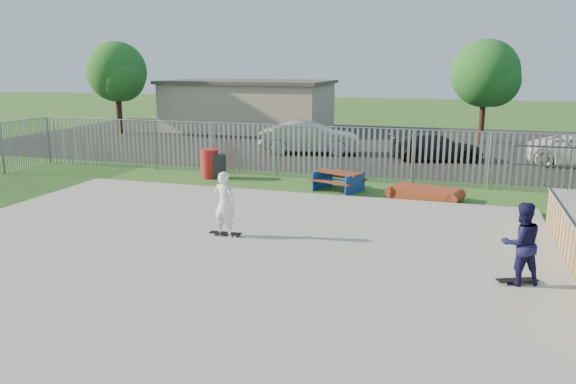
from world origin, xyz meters
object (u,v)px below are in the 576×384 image
(picnic_table, at_px, (338,181))
(trash_bin_grey, at_px, (219,167))
(tree_left, at_px, (117,72))
(tree_mid, at_px, (485,73))
(funbox, at_px, (425,193))
(car_dark, at_px, (436,147))
(skater_white, at_px, (225,204))
(skater_navy, at_px, (521,243))
(trash_bin_red, at_px, (210,164))
(car_silver, at_px, (310,138))

(picnic_table, xyz_separation_m, trash_bin_grey, (-4.79, 0.74, 0.11))
(tree_left, distance_m, tree_mid, 21.39)
(funbox, xyz_separation_m, car_dark, (-0.01, 7.65, 0.42))
(tree_mid, relative_size, skater_white, 3.46)
(funbox, bearing_deg, skater_navy, -57.69)
(funbox, relative_size, skater_navy, 1.34)
(car_dark, relative_size, tree_mid, 0.74)
(picnic_table, bearing_deg, tree_mid, 90.69)
(trash_bin_red, relative_size, tree_left, 0.20)
(picnic_table, xyz_separation_m, skater_navy, (5.12, -7.52, 0.61))
(skater_navy, bearing_deg, tree_mid, -112.54)
(funbox, bearing_deg, car_silver, 142.05)
(tree_left, bearing_deg, car_silver, -17.83)
(trash_bin_grey, bearing_deg, skater_white, -65.01)
(car_silver, xyz_separation_m, skater_white, (1.51, -13.79, 0.16))
(picnic_table, bearing_deg, skater_white, -82.52)
(car_silver, distance_m, tree_left, 14.30)
(trash_bin_red, xyz_separation_m, trash_bin_grey, (0.37, 0.04, -0.10))
(funbox, relative_size, tree_left, 0.39)
(trash_bin_grey, bearing_deg, car_silver, 74.96)
(tree_mid, bearing_deg, car_silver, -141.50)
(funbox, xyz_separation_m, car_silver, (-5.92, 7.87, 0.60))
(trash_bin_grey, xyz_separation_m, skater_navy, (9.91, -8.27, 0.50))
(trash_bin_red, distance_m, tree_mid, 16.84)
(car_dark, distance_m, skater_white, 14.27)
(tree_mid, bearing_deg, trash_bin_red, -127.79)
(picnic_table, height_order, tree_left, tree_left)
(tree_mid, distance_m, skater_white, 21.32)
(trash_bin_red, bearing_deg, trash_bin_grey, 6.15)
(car_silver, xyz_separation_m, car_dark, (5.90, -0.22, -0.18))
(picnic_table, bearing_deg, funbox, 12.13)
(trash_bin_red, distance_m, car_dark, 10.37)
(skater_navy, bearing_deg, trash_bin_grey, -62.76)
(tree_left, height_order, skater_navy, tree_left)
(picnic_table, xyz_separation_m, funbox, (2.93, -0.43, -0.14))
(car_silver, height_order, car_dark, car_silver)
(car_silver, bearing_deg, trash_bin_grey, 153.65)
(picnic_table, xyz_separation_m, car_silver, (-2.99, 7.43, 0.45))
(trash_bin_grey, height_order, tree_mid, tree_mid)
(trash_bin_grey, height_order, skater_navy, skater_navy)
(trash_bin_grey, relative_size, tree_left, 0.16)
(trash_bin_grey, bearing_deg, trash_bin_red, -173.85)
(funbox, distance_m, tree_left, 23.03)
(picnic_table, distance_m, car_silver, 8.03)
(car_silver, bearing_deg, tree_left, 60.86)
(trash_bin_grey, xyz_separation_m, skater_white, (3.31, -7.10, 0.50))
(tree_left, bearing_deg, trash_bin_red, -44.63)
(tree_mid, xyz_separation_m, skater_white, (-6.46, -20.13, -2.79))
(funbox, xyz_separation_m, skater_white, (-4.41, -5.92, 0.76))
(skater_white, bearing_deg, trash_bin_grey, -56.59)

